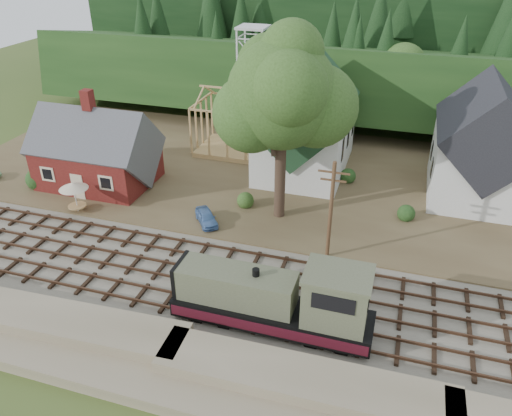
% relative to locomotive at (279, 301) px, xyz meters
% --- Properties ---
extents(ground, '(140.00, 140.00, 0.00)m').
position_rel_locomotive_xyz_m(ground, '(-5.46, 3.00, -2.14)').
color(ground, '#384C1E').
rests_on(ground, ground).
extents(embankment, '(64.00, 5.00, 1.60)m').
position_rel_locomotive_xyz_m(embankment, '(-5.46, -5.50, -2.14)').
color(embankment, '#7F7259').
rests_on(embankment, ground).
extents(railroad_bed, '(64.00, 11.00, 0.16)m').
position_rel_locomotive_xyz_m(railroad_bed, '(-5.46, 3.00, -2.06)').
color(railroad_bed, '#726B5B').
rests_on(railroad_bed, ground).
extents(village_flat, '(64.00, 26.00, 0.30)m').
position_rel_locomotive_xyz_m(village_flat, '(-5.46, 21.00, -1.99)').
color(village_flat, brown).
rests_on(village_flat, ground).
extents(hillside, '(70.00, 28.96, 12.74)m').
position_rel_locomotive_xyz_m(hillside, '(-5.46, 45.00, -2.14)').
color(hillside, '#1E3F19').
rests_on(hillside, ground).
extents(ridge, '(80.00, 20.00, 12.00)m').
position_rel_locomotive_xyz_m(ridge, '(-5.46, 61.00, -2.14)').
color(ridge, black).
rests_on(ridge, ground).
extents(depot, '(10.80, 7.41, 9.00)m').
position_rel_locomotive_xyz_m(depot, '(-21.46, 14.00, 1.07)').
color(depot, '#531413').
rests_on(depot, village_flat).
extents(church, '(8.40, 15.17, 13.00)m').
position_rel_locomotive_xyz_m(church, '(-3.46, 22.68, 3.04)').
color(church, silver).
rests_on(church, village_flat).
extents(farmhouse, '(8.40, 10.80, 10.60)m').
position_rel_locomotive_xyz_m(farmhouse, '(12.54, 22.00, 2.72)').
color(farmhouse, silver).
rests_on(farmhouse, village_flat).
extents(timber_frame, '(8.20, 6.20, 6.99)m').
position_rel_locomotive_xyz_m(timber_frame, '(-11.46, 25.00, 1.13)').
color(timber_frame, tan).
rests_on(timber_frame, village_flat).
extents(lattice_tower, '(3.20, 3.20, 12.12)m').
position_rel_locomotive_xyz_m(lattice_tower, '(-11.46, 31.00, 7.89)').
color(lattice_tower, silver).
rests_on(lattice_tower, village_flat).
extents(big_tree, '(10.90, 8.40, 14.70)m').
position_rel_locomotive_xyz_m(big_tree, '(-3.29, 13.08, 8.08)').
color(big_tree, '#38281E').
rests_on(big_tree, village_flat).
extents(telegraph_pole_near, '(2.20, 0.28, 8.00)m').
position_rel_locomotive_xyz_m(telegraph_pole_near, '(1.54, 8.20, 2.11)').
color(telegraph_pole_near, '#4C331E').
rests_on(telegraph_pole_near, ground).
extents(locomotive, '(12.12, 3.03, 4.84)m').
position_rel_locomotive_xyz_m(locomotive, '(0.00, 0.00, 0.00)').
color(locomotive, black).
rests_on(locomotive, railroad_bed).
extents(car_blue, '(3.06, 3.41, 1.12)m').
position_rel_locomotive_xyz_m(car_blue, '(-8.86, 9.92, -1.28)').
color(car_blue, '#5780BB').
rests_on(car_blue, village_flat).
extents(patio_set, '(2.43, 2.43, 2.71)m').
position_rel_locomotive_xyz_m(patio_set, '(-20.29, 8.50, 0.46)').
color(patio_set, silver).
rests_on(patio_set, village_flat).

